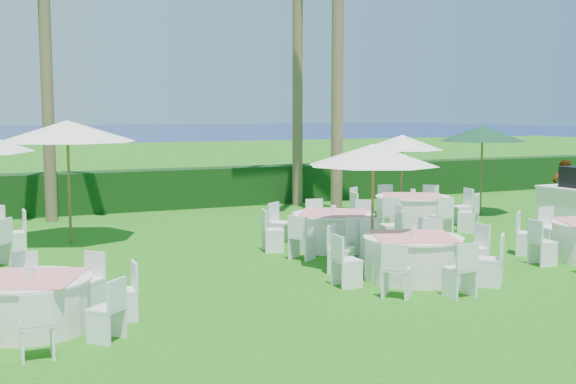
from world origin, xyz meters
name	(u,v)px	position (x,y,z in m)	size (l,w,h in m)	color
ground	(378,300)	(0.00, 0.00, 0.00)	(120.00, 120.00, 0.00)	#1C5F10
hedge	(172,189)	(0.00, 12.00, 0.60)	(34.00, 1.00, 1.20)	black
ocean	(4,133)	(0.00, 102.00, 0.00)	(260.00, 260.00, 0.00)	#080F55
banquet_table_a	(31,303)	(-5.11, 0.61, 0.38)	(2.84, 2.84, 0.87)	white
banquet_table_b	(413,257)	(1.30, 0.96, 0.41)	(3.06, 3.06, 0.93)	white
banquet_table_e	(333,230)	(1.38, 4.09, 0.41)	(3.12, 3.12, 0.94)	white
banquet_table_f	(413,211)	(4.55, 5.75, 0.44)	(3.31, 3.31, 0.99)	white
umbrella_b	(373,155)	(1.15, 2.10, 2.14)	(2.50, 2.50, 2.35)	brown
umbrella_c	(67,131)	(-3.69, 7.20, 2.52)	(3.04, 3.04, 2.76)	brown
umbrella_d	(402,142)	(5.07, 7.08, 2.12)	(2.26, 2.26, 2.32)	brown
umbrella_green	(482,134)	(7.75, 7.00, 2.32)	(2.46, 2.46, 2.55)	brown
staff_person	(563,190)	(9.04, 5.17, 0.83)	(0.60, 0.40, 1.65)	gray
palm_b	(46,57)	(-3.71, 10.69, 4.38)	(4.41, 4.05, 7.87)	brown
palm_d	(298,66)	(3.79, 11.02, 4.38)	(4.23, 4.38, 7.87)	brown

